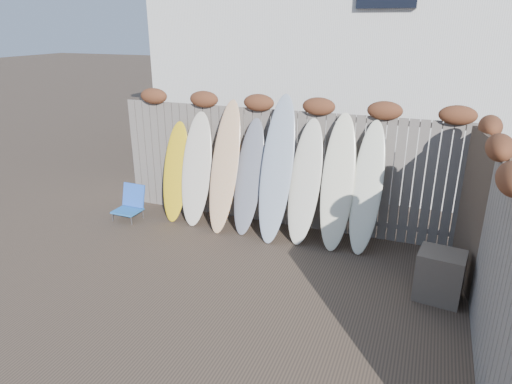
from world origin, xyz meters
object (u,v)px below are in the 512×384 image
(lattice_panel, at_px, (477,218))
(surfboard_0, at_px, (176,172))
(wooden_crate, at_px, (440,276))
(beach_chair, at_px, (131,203))

(lattice_panel, relative_size, surfboard_0, 1.15)
(surfboard_0, bearing_deg, wooden_crate, -17.73)
(beach_chair, xyz_separation_m, wooden_crate, (5.21, -0.76, 0.04))
(beach_chair, xyz_separation_m, lattice_panel, (5.55, -0.43, 0.75))
(wooden_crate, xyz_separation_m, surfboard_0, (-4.43, 1.10, 0.54))
(wooden_crate, distance_m, lattice_panel, 0.85)
(wooden_crate, distance_m, surfboard_0, 4.60)
(beach_chair, distance_m, surfboard_0, 1.03)
(lattice_panel, distance_m, surfboard_0, 4.84)
(surfboard_0, bearing_deg, beach_chair, -160.23)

